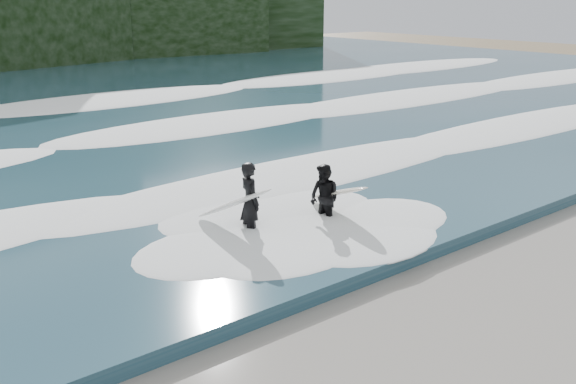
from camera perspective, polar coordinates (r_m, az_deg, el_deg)
name	(u,v)px	position (r m, az deg, el deg)	size (l,w,h in m)	color
foam_near	(148,200)	(15.56, -12.37, -0.71)	(60.00, 3.20, 0.20)	white
foam_mid	(45,147)	(21.86, -20.81, 3.77)	(60.00, 4.00, 0.24)	white
surfer_left	(246,202)	(13.55, -3.77, -0.92)	(1.20, 2.15, 1.73)	black
surfer_right	(327,197)	(14.20, 3.45, -0.49)	(1.12, 2.06, 1.53)	black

